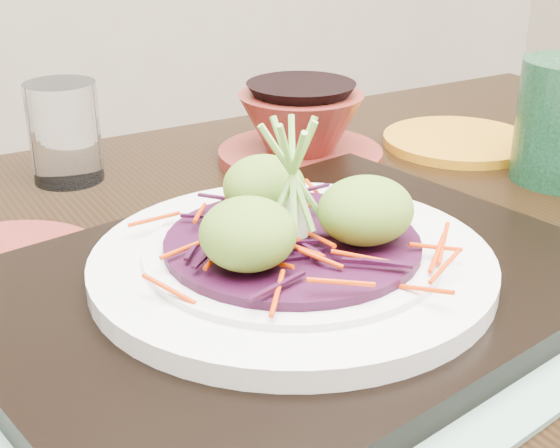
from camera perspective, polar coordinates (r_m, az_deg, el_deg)
name	(u,v)px	position (r m, az deg, el deg)	size (l,w,h in m)	color
dining_table	(314,396)	(0.67, 2.47, -12.47)	(1.38, 0.98, 0.82)	black
placemat	(292,300)	(0.58, 0.87, -5.61)	(0.51, 0.40, 0.00)	gray
serving_tray	(292,286)	(0.57, 0.88, -4.53)	(0.45, 0.34, 0.02)	black
white_plate	(292,262)	(0.56, 0.89, -2.76)	(0.29, 0.29, 0.02)	silver
cabbage_bed	(292,243)	(0.56, 0.90, -1.41)	(0.18, 0.18, 0.01)	#340A25
carrot_julienne	(292,232)	(0.55, 0.91, -0.57)	(0.22, 0.22, 0.01)	#C72F03
guacamole_scoops	(293,210)	(0.54, 0.95, 1.03)	(0.16, 0.14, 0.05)	olive
scallion_garnish	(293,180)	(0.54, 0.93, 3.24)	(0.07, 0.07, 0.10)	#79B648
terracotta_side_plate	(0,268)	(0.65, -19.80, -3.04)	(0.16, 0.16, 0.01)	maroon
water_glass	(64,132)	(0.83, -15.49, 6.48)	(0.07, 0.07, 0.10)	white
terracotta_bowl_set	(301,132)	(0.86, 1.52, 6.78)	(0.19, 0.19, 0.08)	maroon
yellow_plate	(459,141)	(0.94, 12.94, 5.93)	(0.18, 0.18, 0.01)	#B87514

